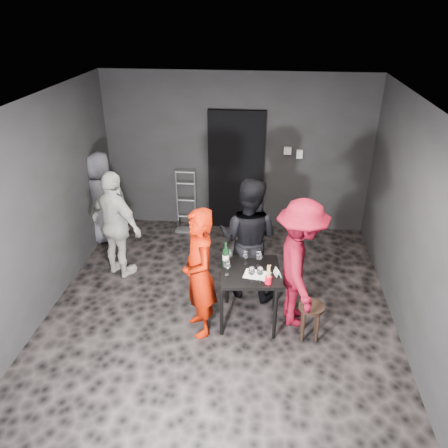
# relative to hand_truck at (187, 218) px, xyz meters

# --- Properties ---
(floor) EXTENTS (4.50, 5.00, 0.02)m
(floor) POSITION_rel_hand_truck_xyz_m (0.86, -2.25, -0.20)
(floor) COLOR black
(floor) RESTS_ON ground
(ceiling) EXTENTS (4.50, 5.00, 0.02)m
(ceiling) POSITION_rel_hand_truck_xyz_m (0.86, -2.25, 2.50)
(ceiling) COLOR silver
(ceiling) RESTS_ON ground
(wall_back) EXTENTS (4.50, 0.04, 2.70)m
(wall_back) POSITION_rel_hand_truck_xyz_m (0.86, 0.25, 1.15)
(wall_back) COLOR black
(wall_back) RESTS_ON ground
(wall_front) EXTENTS (4.50, 0.04, 2.70)m
(wall_front) POSITION_rel_hand_truck_xyz_m (0.86, -4.75, 1.15)
(wall_front) COLOR black
(wall_front) RESTS_ON ground
(wall_left) EXTENTS (0.04, 5.00, 2.70)m
(wall_left) POSITION_rel_hand_truck_xyz_m (-1.39, -2.25, 1.15)
(wall_left) COLOR black
(wall_left) RESTS_ON ground
(wall_right) EXTENTS (0.04, 5.00, 2.70)m
(wall_right) POSITION_rel_hand_truck_xyz_m (3.11, -2.25, 1.15)
(wall_right) COLOR black
(wall_right) RESTS_ON ground
(doorway) EXTENTS (0.95, 0.10, 2.10)m
(doorway) POSITION_rel_hand_truck_xyz_m (0.86, 0.19, 0.85)
(doorway) COLOR black
(doorway) RESTS_ON ground
(wallbox_upper) EXTENTS (0.12, 0.06, 0.12)m
(wallbox_upper) POSITION_rel_hand_truck_xyz_m (1.71, 0.20, 1.25)
(wallbox_upper) COLOR #B7B7B2
(wallbox_upper) RESTS_ON wall_back
(wallbox_lower) EXTENTS (0.10, 0.06, 0.14)m
(wallbox_lower) POSITION_rel_hand_truck_xyz_m (1.91, 0.20, 1.20)
(wallbox_lower) COLOR #B7B7B2
(wallbox_lower) RESTS_ON wall_back
(hand_truck) EXTENTS (0.36, 0.32, 1.08)m
(hand_truck) POSITION_rel_hand_truck_xyz_m (0.00, 0.00, 0.00)
(hand_truck) COLOR #B2B2B7
(hand_truck) RESTS_ON floor
(tasting_table) EXTENTS (0.72, 0.72, 0.75)m
(tasting_table) POSITION_rel_hand_truck_xyz_m (1.25, -2.38, 0.45)
(tasting_table) COLOR black
(tasting_table) RESTS_ON floor
(stool) EXTENTS (0.31, 0.31, 0.47)m
(stool) POSITION_rel_hand_truck_xyz_m (2.00, -2.63, 0.16)
(stool) COLOR black
(stool) RESTS_ON floor
(server_red) EXTENTS (0.68, 0.79, 1.82)m
(server_red) POSITION_rel_hand_truck_xyz_m (0.66, -2.63, 0.71)
(server_red) COLOR #A21400
(server_red) RESTS_ON floor
(woman_black) EXTENTS (1.05, 0.75, 1.95)m
(woman_black) POSITION_rel_hand_truck_xyz_m (1.19, -1.79, 0.77)
(woman_black) COLOR black
(woman_black) RESTS_ON floor
(man_maroon) EXTENTS (0.68, 1.26, 1.88)m
(man_maroon) POSITION_rel_hand_truck_xyz_m (1.84, -2.32, 0.74)
(man_maroon) COLOR maroon
(man_maroon) RESTS_ON floor
(bystander_cream) EXTENTS (1.13, 0.93, 1.75)m
(bystander_cream) POSITION_rel_hand_truck_xyz_m (-0.72, -1.51, 0.67)
(bystander_cream) COLOR silver
(bystander_cream) RESTS_ON floor
(bystander_grey) EXTENTS (0.89, 0.68, 1.62)m
(bystander_grey) POSITION_rel_hand_truck_xyz_m (-1.27, -0.55, 0.61)
(bystander_grey) COLOR slate
(bystander_grey) RESTS_ON floor
(tasting_mat) EXTENTS (0.34, 0.26, 0.00)m
(tasting_mat) POSITION_rel_hand_truck_xyz_m (1.34, -2.47, 0.55)
(tasting_mat) COLOR white
(tasting_mat) RESTS_ON tasting_table
(wine_glass_a) EXTENTS (0.11, 0.11, 0.22)m
(wine_glass_a) POSITION_rel_hand_truck_xyz_m (0.98, -2.51, 0.65)
(wine_glass_a) COLOR white
(wine_glass_a) RESTS_ON tasting_table
(wine_glass_b) EXTENTS (0.08, 0.08, 0.21)m
(wine_glass_b) POSITION_rel_hand_truck_xyz_m (0.98, -2.25, 0.65)
(wine_glass_b) COLOR white
(wine_glass_b) RESTS_ON tasting_table
(wine_glass_c) EXTENTS (0.08, 0.08, 0.18)m
(wine_glass_c) POSITION_rel_hand_truck_xyz_m (1.18, -2.24, 0.64)
(wine_glass_c) COLOR white
(wine_glass_c) RESTS_ON tasting_table
(wine_glass_d) EXTENTS (0.10, 0.10, 0.21)m
(wine_glass_d) POSITION_rel_hand_truck_xyz_m (1.27, -2.61, 0.65)
(wine_glass_d) COLOR white
(wine_glass_d) RESTS_ON tasting_table
(wine_glass_e) EXTENTS (0.09, 0.09, 0.22)m
(wine_glass_e) POSITION_rel_hand_truck_xyz_m (1.37, -2.60, 0.66)
(wine_glass_e) COLOR white
(wine_glass_e) RESTS_ON tasting_table
(wine_glass_f) EXTENTS (0.11, 0.11, 0.22)m
(wine_glass_f) POSITION_rel_hand_truck_xyz_m (1.35, -2.28, 0.66)
(wine_glass_f) COLOR white
(wine_glass_f) RESTS_ON tasting_table
(wine_bottle) EXTENTS (0.08, 0.08, 0.33)m
(wine_bottle) POSITION_rel_hand_truck_xyz_m (0.94, -2.31, 0.67)
(wine_bottle) COLOR black
(wine_bottle) RESTS_ON tasting_table
(breadstick_cup) EXTENTS (0.08, 0.08, 0.26)m
(breadstick_cup) POSITION_rel_hand_truck_xyz_m (1.47, -2.63, 0.66)
(breadstick_cup) COLOR red
(breadstick_cup) RESTS_ON tasting_table
(reserved_card) EXTENTS (0.11, 0.14, 0.09)m
(reserved_card) POSITION_rel_hand_truck_xyz_m (1.56, -2.45, 0.59)
(reserved_card) COLOR white
(reserved_card) RESTS_ON tasting_table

